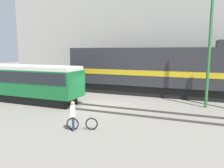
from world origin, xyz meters
name	(u,v)px	position (x,y,z in m)	size (l,w,h in m)	color
ground_plane	(100,106)	(0.00, 0.00, 0.00)	(120.00, 120.00, 0.00)	gray
track_near	(95,108)	(0.00, -0.93, 0.07)	(60.00, 1.50, 0.14)	#47423D
track_far	(124,92)	(0.00, 6.01, 0.07)	(60.00, 1.51, 0.14)	#47423D
building_backdrop	(141,39)	(0.00, 12.84, 5.77)	(35.43, 6.00, 11.54)	#B7B2A8
freight_locomotive	(155,70)	(3.10, 6.01, 2.43)	(16.93, 3.04, 5.21)	black
streetcar	(26,81)	(-6.48, -0.93, 1.77)	(9.97, 2.54, 3.10)	black
bicycle	(82,124)	(1.27, -5.16, 0.35)	(1.63, 0.76, 0.75)	black
person	(73,113)	(0.89, -5.47, 1.00)	(0.34, 0.42, 1.65)	#232D4C
utility_pole_left	(209,48)	(7.74, 2.54, 4.50)	(0.22, 0.22, 9.01)	#2D7238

